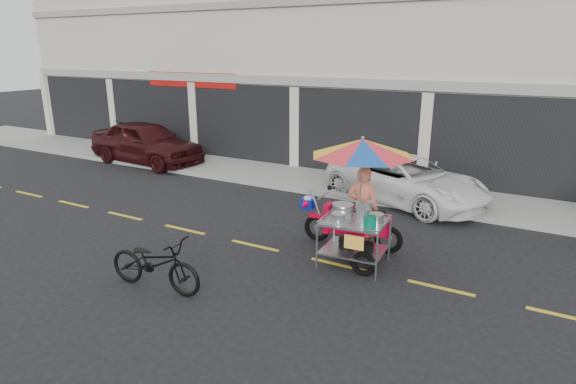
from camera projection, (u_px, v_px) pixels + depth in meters
The scene contains 10 objects.
ground at pixel (339, 265), 9.64m from camera, with size 90.00×90.00×0.00m, color black.
sidewalk at pixel (413, 192), 14.22m from camera, with size 45.00×3.00×0.15m, color gray.
shophouse_block at pixel (548, 46), 15.97m from camera, with size 36.00×8.11×10.40m.
centerline at pixel (339, 265), 9.64m from camera, with size 42.00×0.10×0.01m, color gold.
maroon_sedan at pixel (146, 142), 17.90m from camera, with size 1.88×4.68×1.59m, color black.
white_pickup at pixel (406, 180), 13.39m from camera, with size 2.15×4.67×1.30m, color white.
plant_tall at pixel (125, 133), 20.40m from camera, with size 1.02×0.88×1.13m, color #1C4C13.
plant_short at pixel (137, 138), 19.70m from camera, with size 0.56×0.56×1.00m, color #1C4C13.
near_bicycle at pixel (155, 263), 8.54m from camera, with size 0.67×1.91×1.00m, color black.
food_vendor_rig at pixel (360, 182), 9.51m from camera, with size 2.67×2.11×2.60m.
Camera 1 is at (3.40, -8.19, 4.17)m, focal length 30.00 mm.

